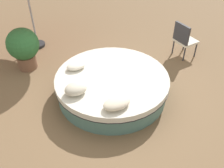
% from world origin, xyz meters
% --- Properties ---
extents(ground_plane, '(16.00, 16.00, 0.00)m').
position_xyz_m(ground_plane, '(0.00, 0.00, 0.00)').
color(ground_plane, brown).
extents(round_bed, '(2.51, 2.51, 0.51)m').
position_xyz_m(round_bed, '(0.00, 0.00, 0.26)').
color(round_bed, '#4C726B').
rests_on(round_bed, ground_plane).
extents(throw_pillow_0, '(0.44, 0.30, 0.15)m').
position_xyz_m(throw_pillow_0, '(0.55, -0.67, 0.59)').
color(throw_pillow_0, silver).
rests_on(throw_pillow_0, round_bed).
extents(throw_pillow_1, '(0.46, 0.36, 0.22)m').
position_xyz_m(throw_pillow_1, '(0.89, 0.12, 0.62)').
color(throw_pillow_1, beige).
rests_on(throw_pillow_1, round_bed).
extents(throw_pillow_2, '(0.55, 0.35, 0.17)m').
position_xyz_m(throw_pillow_2, '(0.39, 0.86, 0.60)').
color(throw_pillow_2, beige).
rests_on(throw_pillow_2, round_bed).
extents(patio_chair, '(0.51, 0.53, 0.98)m').
position_xyz_m(patio_chair, '(-2.49, -0.48, 0.56)').
color(patio_chair, '#333338').
rests_on(patio_chair, ground_plane).
extents(planter, '(0.80, 0.80, 1.10)m').
position_xyz_m(planter, '(1.37, -2.04, 0.63)').
color(planter, brown).
rests_on(planter, ground_plane).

